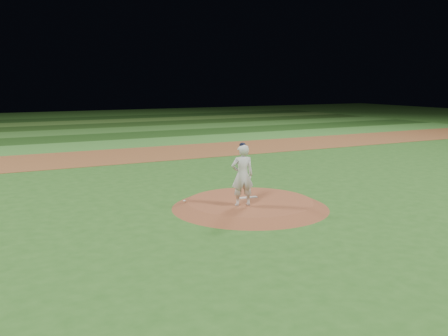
% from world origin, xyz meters
% --- Properties ---
extents(ground, '(120.00, 120.00, 0.00)m').
position_xyz_m(ground, '(0.00, 0.00, 0.00)').
color(ground, '#295D1E').
rests_on(ground, ground).
extents(infield_dirt_band, '(70.00, 6.00, 0.02)m').
position_xyz_m(infield_dirt_band, '(0.00, 14.00, 0.01)').
color(infield_dirt_band, brown).
rests_on(infield_dirt_band, ground).
extents(outfield_stripe_0, '(70.00, 5.00, 0.02)m').
position_xyz_m(outfield_stripe_0, '(0.00, 19.50, 0.01)').
color(outfield_stripe_0, '#387A2C').
rests_on(outfield_stripe_0, ground).
extents(outfield_stripe_1, '(70.00, 5.00, 0.02)m').
position_xyz_m(outfield_stripe_1, '(0.00, 24.50, 0.01)').
color(outfield_stripe_1, '#1B4014').
rests_on(outfield_stripe_1, ground).
extents(outfield_stripe_2, '(70.00, 5.00, 0.02)m').
position_xyz_m(outfield_stripe_2, '(0.00, 29.50, 0.01)').
color(outfield_stripe_2, '#326926').
rests_on(outfield_stripe_2, ground).
extents(outfield_stripe_3, '(70.00, 5.00, 0.02)m').
position_xyz_m(outfield_stripe_3, '(0.00, 34.50, 0.01)').
color(outfield_stripe_3, '#1D3F14').
rests_on(outfield_stripe_3, ground).
extents(outfield_stripe_4, '(70.00, 5.00, 0.02)m').
position_xyz_m(outfield_stripe_4, '(0.00, 39.50, 0.01)').
color(outfield_stripe_4, '#3D6B27').
rests_on(outfield_stripe_4, ground).
extents(outfield_stripe_5, '(70.00, 5.00, 0.02)m').
position_xyz_m(outfield_stripe_5, '(0.00, 44.50, 0.01)').
color(outfield_stripe_5, '#1B4014').
rests_on(outfield_stripe_5, ground).
extents(pitchers_mound, '(5.50, 5.50, 0.25)m').
position_xyz_m(pitchers_mound, '(0.00, 0.00, 0.12)').
color(pitchers_mound, brown).
rests_on(pitchers_mound, ground).
extents(pitching_rubber, '(0.71, 0.27, 0.03)m').
position_xyz_m(pitching_rubber, '(0.14, 0.39, 0.27)').
color(pitching_rubber, silver).
rests_on(pitching_rubber, pitchers_mound).
extents(rosin_bag, '(0.11, 0.11, 0.06)m').
position_xyz_m(rosin_bag, '(-2.10, 0.93, 0.28)').
color(rosin_bag, white).
rests_on(rosin_bag, pitchers_mound).
extents(pitcher_on_mound, '(0.86, 0.67, 2.13)m').
position_xyz_m(pitcher_on_mound, '(-0.58, -0.46, 1.30)').
color(pitcher_on_mound, silver).
rests_on(pitcher_on_mound, pitchers_mound).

